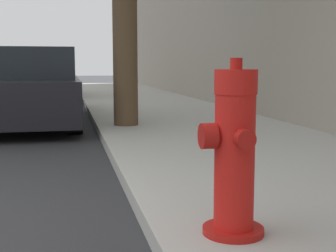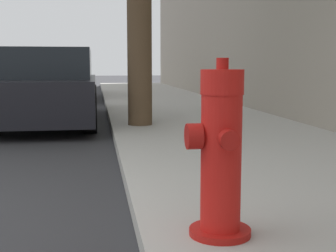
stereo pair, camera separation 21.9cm
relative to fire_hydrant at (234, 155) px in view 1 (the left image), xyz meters
The scene contains 3 objects.
fire_hydrant is the anchor object (origin of this frame).
parked_car_near 6.10m from the fire_hydrant, 103.95° to the left, with size 1.70×4.32×1.26m.
parked_car_mid 11.77m from the fire_hydrant, 98.09° to the left, with size 1.79×4.22×1.36m.
Camera 1 is at (1.44, -2.52, 1.01)m, focal length 50.00 mm.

